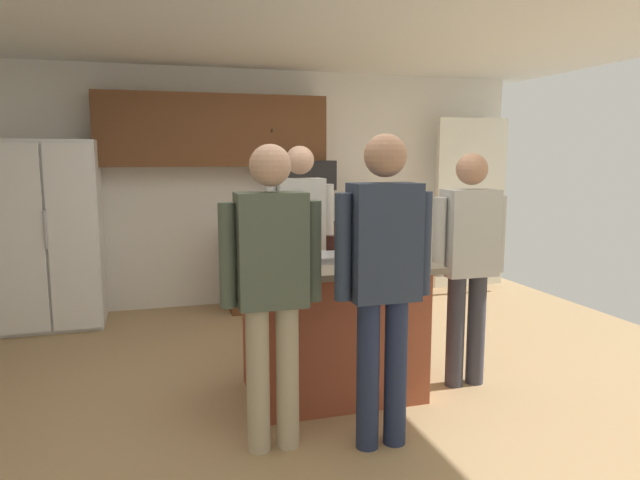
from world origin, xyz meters
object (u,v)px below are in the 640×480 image
object	(u,v)px
mug_blue_stoneware	(379,256)
serving_tray	(336,257)
tumbler_amber	(358,256)
kitchen_island	(332,327)
mug_ceramic_white	(296,257)
person_guest_right	(272,277)
microwave_over_range	(307,175)
glass_stout_tall	(294,260)
person_guest_left	(469,254)
glass_short_whisky	(331,245)
glass_dark_ale	(271,250)
refrigerator	(52,234)
glass_pilsner	(384,244)
person_guest_by_door	(300,236)
person_elder_center	(384,269)

from	to	relation	value
mug_blue_stoneware	serving_tray	xyz separation A→B (m)	(-0.22, 0.23, -0.03)
tumbler_amber	serving_tray	bearing A→B (deg)	96.80
kitchen_island	mug_blue_stoneware	size ratio (longest dim) A/B	10.41
kitchen_island	mug_ceramic_white	xyz separation A→B (m)	(-0.27, -0.02, 0.51)
person_guest_right	microwave_over_range	bearing A→B (deg)	21.83
microwave_over_range	kitchen_island	bearing A→B (deg)	-101.41
glass_stout_tall	person_guest_left	bearing A→B (deg)	3.48
glass_short_whisky	serving_tray	xyz separation A→B (m)	(-0.03, -0.20, -0.05)
glass_short_whisky	glass_dark_ale	bearing A→B (deg)	-172.17
refrigerator	glass_pilsner	size ratio (longest dim) A/B	11.38
refrigerator	kitchen_island	distance (m)	3.18
glass_pilsner	refrigerator	bearing A→B (deg)	139.35
person_guest_by_door	glass_dark_ale	world-z (taller)	person_guest_by_door
mug_blue_stoneware	refrigerator	bearing A→B (deg)	133.03
person_elder_center	person_guest_by_door	bearing A→B (deg)	-0.70
refrigerator	glass_stout_tall	xyz separation A→B (m)	(1.78, -2.56, 0.10)
person_guest_by_door	glass_stout_tall	size ratio (longest dim) A/B	14.40
refrigerator	tumbler_amber	world-z (taller)	refrigerator
person_elder_center	glass_pilsner	size ratio (longest dim) A/B	11.19
person_guest_right	mug_blue_stoneware	bearing A→B (deg)	-20.06
person_elder_center	glass_short_whisky	bearing A→B (deg)	-4.25
mug_blue_stoneware	mug_ceramic_white	world-z (taller)	mug_blue_stoneware
person_elder_center	mug_ceramic_white	size ratio (longest dim) A/B	14.96
glass_dark_ale	glass_short_whisky	world-z (taller)	glass_short_whisky
microwave_over_range	glass_stout_tall	bearing A→B (deg)	-107.06
serving_tray	person_guest_by_door	bearing A→B (deg)	94.48
glass_stout_tall	mug_blue_stoneware	world-z (taller)	glass_stout_tall
glass_pilsner	glass_dark_ale	xyz separation A→B (m)	(-0.84, 0.02, -0.01)
glass_pilsner	tumbler_amber	world-z (taller)	tumbler_amber
tumbler_amber	mug_blue_stoneware	bearing A→B (deg)	28.22
mug_blue_stoneware	microwave_over_range	bearing A→B (deg)	84.96
glass_dark_ale	mug_blue_stoneware	distance (m)	0.75
glass_dark_ale	mug_blue_stoneware	world-z (taller)	glass_dark_ale
person_elder_center	person_guest_left	world-z (taller)	person_elder_center
person_guest_right	tumbler_amber	size ratio (longest dim) A/B	10.38
person_elder_center	person_guest_left	distance (m)	1.15
glass_stout_tall	tumbler_amber	size ratio (longest dim) A/B	0.73
glass_pilsner	glass_short_whisky	distance (m)	0.39
kitchen_island	glass_short_whisky	size ratio (longest dim) A/B	8.94
person_guest_right	glass_short_whisky	world-z (taller)	person_guest_right
glass_pilsner	tumbler_amber	xyz separation A→B (m)	(-0.36, -0.45, 0.00)
glass_dark_ale	glass_short_whisky	xyz separation A→B (m)	(0.46, 0.06, 0.01)
microwave_over_range	glass_short_whisky	xyz separation A→B (m)	(-0.43, -2.22, -0.43)
person_guest_by_door	glass_short_whisky	xyz separation A→B (m)	(0.08, -0.56, 0.01)
person_elder_center	tumbler_amber	xyz separation A→B (m)	(0.04, 0.51, -0.01)
kitchen_island	person_guest_right	size ratio (longest dim) A/B	0.74
kitchen_island	person_guest_right	bearing A→B (deg)	-130.63
person_guest_right	glass_stout_tall	world-z (taller)	person_guest_right
glass_dark_ale	microwave_over_range	bearing A→B (deg)	68.69
microwave_over_range	mug_blue_stoneware	xyz separation A→B (m)	(-0.23, -2.65, -0.45)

